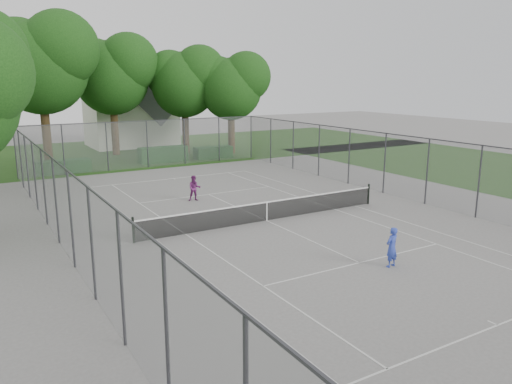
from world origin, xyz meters
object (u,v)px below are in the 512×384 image
tennis_net (267,210)px  girl_player (392,247)px  house (130,105)px  woman_player (194,188)px

tennis_net → girl_player: (0.70, -7.24, 0.22)m
tennis_net → girl_player: size_ratio=8.85×
house → girl_player: (-2.10, -37.40, -3.30)m
house → girl_player: house is taller
house → tennis_net: bearing=-95.3°
house → woman_player: size_ratio=7.14×
tennis_net → woman_player: size_ratio=9.18×
house → girl_player: 37.61m
tennis_net → woman_player: bearing=103.5°
woman_player → tennis_net: bearing=-57.3°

